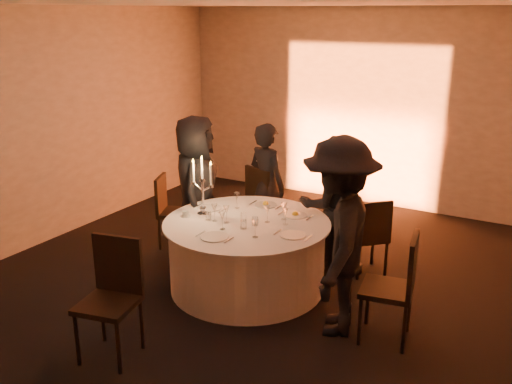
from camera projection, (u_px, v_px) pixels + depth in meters
The scene contains 34 objects.
floor at pixel (247, 287), 6.33m from camera, with size 7.00×7.00×0.00m, color black.
ceiling at pixel (246, 3), 5.42m from camera, with size 7.00×7.00×0.00m, color white.
wall_back at pixel (362, 108), 8.78m from camera, with size 7.00×7.00×0.00m, color #A09B95.
wall_left at pixel (45, 128), 7.29m from camera, with size 7.00×7.00×0.00m, color #A09B95.
uplighter_fixture at pixel (350, 202), 8.97m from camera, with size 0.25×0.12×0.10m, color black.
banquet_table at pixel (247, 255), 6.22m from camera, with size 1.80×1.80×0.77m.
chair_left at pixel (170, 207), 7.32m from camera, with size 0.53×0.53×0.93m.
chair_back_left at pixel (264, 199), 7.48m from camera, with size 0.56×0.56×1.01m.
chair_back_right at pixel (370, 233), 6.48m from camera, with size 0.57×0.57×0.92m.
chair_right at pixel (397, 282), 5.14m from camera, with size 0.52×0.52×1.05m.
chair_front at pixel (112, 290), 4.96m from camera, with size 0.55×0.55×1.07m.
guest_left at pixel (196, 188), 6.89m from camera, with size 0.86×0.56×1.77m, color black.
guest_back_left at pixel (267, 185), 7.30m from camera, with size 0.58×0.38×1.60m, color black.
guest_back_right at pixel (333, 205), 6.49m from camera, with size 0.79×0.61×1.62m, color black.
guest_right at pixel (339, 237), 5.22m from camera, with size 1.22×0.70×1.88m, color black.
plate_left at pixel (210, 208), 6.50m from camera, with size 0.36×0.27×0.01m.
plate_back_left at pixel (266, 204), 6.61m from camera, with size 0.35×0.26×0.08m.
plate_back_right at pixel (295, 214), 6.27m from camera, with size 0.35×0.26×0.08m.
plate_right at pixel (293, 235), 5.72m from camera, with size 0.36×0.27×0.01m.
plate_front at pixel (215, 237), 5.67m from camera, with size 0.36×0.29×0.01m.
coffee_cup at pixel (185, 214), 6.25m from camera, with size 0.11×0.11×0.07m.
candelabra at pixel (203, 194), 6.24m from camera, with size 0.29×0.14×0.68m.
wine_glass_a at pixel (267, 210), 6.04m from camera, with size 0.07×0.07×0.19m.
wine_glass_b at pixel (214, 209), 6.08m from camera, with size 0.07×0.07×0.19m.
wine_glass_c at pixel (284, 207), 6.13m from camera, with size 0.07×0.07×0.19m.
wine_glass_d at pixel (255, 224), 5.64m from camera, with size 0.07×0.07×0.19m.
wine_glass_e at pixel (222, 217), 5.85m from camera, with size 0.07×0.07×0.19m.
wine_glass_f at pixel (286, 212), 5.98m from camera, with size 0.07×0.07×0.19m.
wine_glass_g at pixel (226, 211), 6.03m from camera, with size 0.07×0.07×0.19m.
wine_glass_h at pixel (237, 197), 6.47m from camera, with size 0.07×0.07×0.19m.
tumbler_a at pixel (208, 216), 6.15m from camera, with size 0.07×0.07×0.09m, color silver.
tumbler_b at pixel (243, 225), 5.90m from camera, with size 0.07×0.07×0.09m, color silver.
tumbler_c at pixel (243, 217), 6.12m from camera, with size 0.07×0.07×0.09m, color silver.
tumbler_d at pixel (255, 221), 5.99m from camera, with size 0.07×0.07×0.09m, color silver.
Camera 1 is at (2.91, -4.92, 2.92)m, focal length 40.00 mm.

